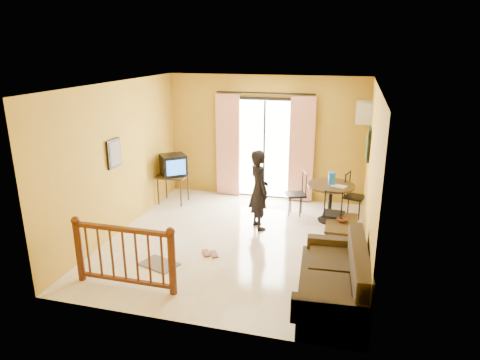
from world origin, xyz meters
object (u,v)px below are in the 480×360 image
(sofa, at_px, (336,284))
(dining_table, at_px, (331,192))
(television, at_px, (173,165))
(coffee_table, at_px, (341,230))
(standing_person, at_px, (259,190))

(sofa, bearing_deg, dining_table, 91.22)
(television, xyz_separation_m, sofa, (3.73, -3.17, -0.55))
(dining_table, height_order, coffee_table, dining_table)
(television, relative_size, sofa, 0.36)
(television, relative_size, standing_person, 0.45)
(television, bearing_deg, coffee_table, -56.22)
(television, xyz_separation_m, standing_person, (2.14, -0.88, -0.10))
(television, bearing_deg, standing_person, -60.25)
(dining_table, height_order, sofa, sofa)
(television, relative_size, dining_table, 0.75)
(dining_table, xyz_separation_m, standing_person, (-1.31, -0.69, 0.16))
(dining_table, bearing_deg, sofa, -84.71)
(dining_table, xyz_separation_m, sofa, (0.28, -2.99, -0.28))
(television, height_order, dining_table, television)
(sofa, height_order, standing_person, standing_person)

